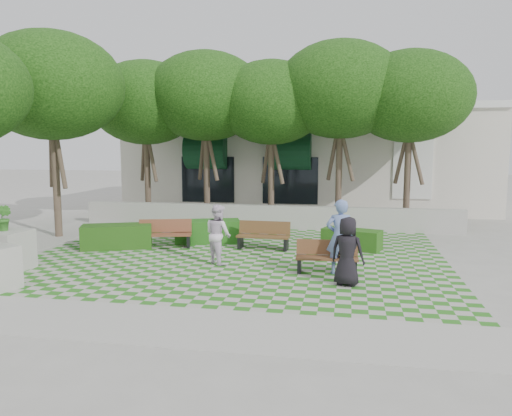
% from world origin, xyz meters
% --- Properties ---
extents(ground, '(90.00, 90.00, 0.00)m').
position_xyz_m(ground, '(0.00, 0.00, 0.00)').
color(ground, gray).
rests_on(ground, ground).
extents(lawn, '(12.00, 12.00, 0.00)m').
position_xyz_m(lawn, '(0.00, 1.00, 0.01)').
color(lawn, '#2B721E').
rests_on(lawn, ground).
extents(sidewalk_south, '(16.00, 2.00, 0.01)m').
position_xyz_m(sidewalk_south, '(0.00, -4.70, 0.01)').
color(sidewalk_south, '#9E9B93').
rests_on(sidewalk_south, ground).
extents(sidewalk_west, '(2.00, 12.00, 0.01)m').
position_xyz_m(sidewalk_west, '(-7.20, 1.00, 0.01)').
color(sidewalk_west, '#9E9B93').
rests_on(sidewalk_west, ground).
extents(retaining_wall, '(15.00, 0.36, 0.90)m').
position_xyz_m(retaining_wall, '(0.00, 6.20, 0.45)').
color(retaining_wall, '#9E9B93').
rests_on(retaining_wall, ground).
extents(bench_east, '(1.61, 0.60, 0.83)m').
position_xyz_m(bench_east, '(2.71, -0.35, 0.40)').
color(bench_east, '#56341D').
rests_on(bench_east, ground).
extents(bench_mid, '(1.67, 0.61, 0.87)m').
position_xyz_m(bench_mid, '(0.60, 2.24, 0.42)').
color(bench_mid, '#53371C').
rests_on(bench_mid, ground).
extents(bench_west, '(1.78, 0.98, 0.89)m').
position_xyz_m(bench_west, '(-2.56, 1.93, 0.43)').
color(bench_west, brown).
rests_on(bench_west, ground).
extents(hedge_east, '(1.95, 1.28, 0.63)m').
position_xyz_m(hedge_east, '(3.34, 2.74, 0.32)').
color(hedge_east, '#1E4913').
rests_on(hedge_east, ground).
extents(hedge_midleft, '(2.32, 1.49, 0.76)m').
position_xyz_m(hedge_midleft, '(-1.44, 2.93, 0.38)').
color(hedge_midleft, '#1C5216').
rests_on(hedge_midleft, ground).
extents(hedge_west, '(2.33, 1.59, 0.76)m').
position_xyz_m(hedge_west, '(-4.01, 1.50, 0.38)').
color(hedge_west, '#1D4512').
rests_on(hedge_west, ground).
extents(planter_back, '(1.13, 1.13, 1.74)m').
position_xyz_m(planter_back, '(-5.58, -1.65, 0.58)').
color(planter_back, '#9E9B93').
rests_on(planter_back, ground).
extents(person_blue, '(0.77, 0.58, 1.92)m').
position_xyz_m(person_blue, '(3.03, -0.41, 0.96)').
color(person_blue, '#657DB8').
rests_on(person_blue, ground).
extents(person_dark, '(0.92, 0.75, 1.63)m').
position_xyz_m(person_dark, '(3.22, -1.44, 0.82)').
color(person_dark, black).
rests_on(person_dark, ground).
extents(person_white, '(1.02, 1.01, 1.66)m').
position_xyz_m(person_white, '(-0.30, 0.11, 0.83)').
color(person_white, silver).
rests_on(person_white, ground).
extents(tree_row, '(17.70, 13.40, 7.41)m').
position_xyz_m(tree_row, '(-1.86, 5.95, 5.18)').
color(tree_row, '#47382B').
rests_on(tree_row, ground).
extents(building, '(18.00, 8.92, 5.15)m').
position_xyz_m(building, '(0.93, 14.08, 2.52)').
color(building, beige).
rests_on(building, ground).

